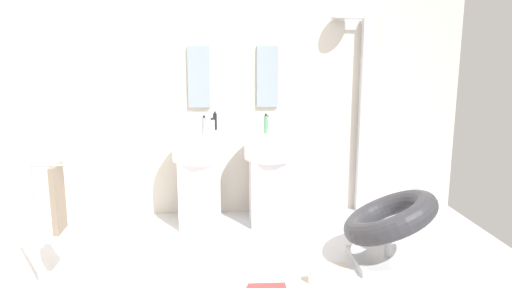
{
  "coord_description": "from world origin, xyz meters",
  "views": [
    {
      "loc": [
        -0.16,
        -3.25,
        1.71
      ],
      "look_at": [
        0.15,
        0.55,
        0.95
      ],
      "focal_mm": 32.97,
      "sensor_mm": 36.0,
      "label": 1
    }
  ],
  "objects_px": {
    "coffee_mug": "(314,276)",
    "soap_bottle_grey": "(204,126)",
    "shower_column": "(364,112)",
    "soap_bottle_white": "(268,123)",
    "lounge_chair": "(389,223)",
    "soap_bottle_black": "(215,121)",
    "towel_rack": "(54,202)",
    "pedestal_sink_right": "(270,172)",
    "soap_bottle_green": "(266,124)",
    "pedestal_sink_left": "(200,174)",
    "soap_bottle_clear": "(212,127)"
  },
  "relations": [
    {
      "from": "lounge_chair",
      "to": "towel_rack",
      "type": "relative_size",
      "value": 1.06
    },
    {
      "from": "coffee_mug",
      "to": "soap_bottle_black",
      "type": "relative_size",
      "value": 0.6
    },
    {
      "from": "soap_bottle_white",
      "to": "pedestal_sink_right",
      "type": "bearing_deg",
      "value": -85.12
    },
    {
      "from": "pedestal_sink_right",
      "to": "soap_bottle_black",
      "type": "relative_size",
      "value": 5.66
    },
    {
      "from": "lounge_chair",
      "to": "towel_rack",
      "type": "bearing_deg",
      "value": -177.82
    },
    {
      "from": "pedestal_sink_right",
      "to": "shower_column",
      "type": "height_order",
      "value": "shower_column"
    },
    {
      "from": "soap_bottle_clear",
      "to": "towel_rack",
      "type": "bearing_deg",
      "value": -139.52
    },
    {
      "from": "pedestal_sink_right",
      "to": "lounge_chair",
      "type": "height_order",
      "value": "pedestal_sink_right"
    },
    {
      "from": "pedestal_sink_left",
      "to": "soap_bottle_green",
      "type": "xyz_separation_m",
      "value": [
        0.64,
        -0.13,
        0.5
      ]
    },
    {
      "from": "pedestal_sink_right",
      "to": "soap_bottle_white",
      "type": "xyz_separation_m",
      "value": [
        -0.01,
        0.16,
        0.48
      ]
    },
    {
      "from": "coffee_mug",
      "to": "soap_bottle_grey",
      "type": "bearing_deg",
      "value": 124.4
    },
    {
      "from": "soap_bottle_clear",
      "to": "soap_bottle_grey",
      "type": "xyz_separation_m",
      "value": [
        -0.07,
        0.02,
        0.01
      ]
    },
    {
      "from": "soap_bottle_grey",
      "to": "pedestal_sink_left",
      "type": "bearing_deg",
      "value": 117.27
    },
    {
      "from": "towel_rack",
      "to": "soap_bottle_green",
      "type": "bearing_deg",
      "value": 30.83
    },
    {
      "from": "pedestal_sink_right",
      "to": "coffee_mug",
      "type": "bearing_deg",
      "value": -82.09
    },
    {
      "from": "towel_rack",
      "to": "soap_bottle_grey",
      "type": "bearing_deg",
      "value": 43.02
    },
    {
      "from": "pedestal_sink_left",
      "to": "towel_rack",
      "type": "bearing_deg",
      "value": -132.29
    },
    {
      "from": "towel_rack",
      "to": "soap_bottle_green",
      "type": "distance_m",
      "value": 1.96
    },
    {
      "from": "towel_rack",
      "to": "soap_bottle_clear",
      "type": "height_order",
      "value": "soap_bottle_clear"
    },
    {
      "from": "coffee_mug",
      "to": "soap_bottle_grey",
      "type": "xyz_separation_m",
      "value": [
        -0.83,
        1.21,
        0.95
      ]
    },
    {
      "from": "soap_bottle_clear",
      "to": "soap_bottle_green",
      "type": "distance_m",
      "value": 0.51
    },
    {
      "from": "shower_column",
      "to": "soap_bottle_green",
      "type": "distance_m",
      "value": 1.16
    },
    {
      "from": "soap_bottle_grey",
      "to": "soap_bottle_green",
      "type": "distance_m",
      "value": 0.58
    },
    {
      "from": "soap_bottle_black",
      "to": "soap_bottle_white",
      "type": "bearing_deg",
      "value": 5.04
    },
    {
      "from": "pedestal_sink_left",
      "to": "pedestal_sink_right",
      "type": "distance_m",
      "value": 0.7
    },
    {
      "from": "soap_bottle_black",
      "to": "pedestal_sink_left",
      "type": "bearing_deg",
      "value": -143.59
    },
    {
      "from": "soap_bottle_white",
      "to": "soap_bottle_clear",
      "type": "bearing_deg",
      "value": -151.64
    },
    {
      "from": "shower_column",
      "to": "soap_bottle_white",
      "type": "relative_size",
      "value": 15.21
    },
    {
      "from": "soap_bottle_clear",
      "to": "soap_bottle_white",
      "type": "height_order",
      "value": "soap_bottle_clear"
    },
    {
      "from": "towel_rack",
      "to": "coffee_mug",
      "type": "xyz_separation_m",
      "value": [
        1.9,
        -0.21,
        -0.56
      ]
    },
    {
      "from": "lounge_chair",
      "to": "soap_bottle_grey",
      "type": "xyz_separation_m",
      "value": [
        -1.49,
        0.9,
        0.67
      ]
    },
    {
      "from": "towel_rack",
      "to": "soap_bottle_black",
      "type": "bearing_deg",
      "value": 46.41
    },
    {
      "from": "coffee_mug",
      "to": "soap_bottle_grey",
      "type": "height_order",
      "value": "soap_bottle_grey"
    },
    {
      "from": "lounge_chair",
      "to": "towel_rack",
      "type": "distance_m",
      "value": 2.58
    },
    {
      "from": "lounge_chair",
      "to": "soap_bottle_black",
      "type": "xyz_separation_m",
      "value": [
        -1.39,
        1.13,
        0.67
      ]
    },
    {
      "from": "towel_rack",
      "to": "soap_bottle_black",
      "type": "relative_size",
      "value": 5.18
    },
    {
      "from": "shower_column",
      "to": "soap_bottle_black",
      "type": "distance_m",
      "value": 1.57
    },
    {
      "from": "coffee_mug",
      "to": "soap_bottle_black",
      "type": "height_order",
      "value": "soap_bottle_black"
    },
    {
      "from": "towel_rack",
      "to": "soap_bottle_grey",
      "type": "relative_size",
      "value": 5.38
    },
    {
      "from": "coffee_mug",
      "to": "soap_bottle_green",
      "type": "height_order",
      "value": "soap_bottle_green"
    },
    {
      "from": "shower_column",
      "to": "soap_bottle_clear",
      "type": "distance_m",
      "value": 1.64
    },
    {
      "from": "lounge_chair",
      "to": "soap_bottle_black",
      "type": "distance_m",
      "value": 1.92
    },
    {
      "from": "towel_rack",
      "to": "coffee_mug",
      "type": "distance_m",
      "value": 1.99
    },
    {
      "from": "shower_column",
      "to": "soap_bottle_green",
      "type": "height_order",
      "value": "shower_column"
    },
    {
      "from": "soap_bottle_clear",
      "to": "coffee_mug",
      "type": "bearing_deg",
      "value": -57.63
    },
    {
      "from": "shower_column",
      "to": "soap_bottle_grey",
      "type": "height_order",
      "value": "shower_column"
    },
    {
      "from": "pedestal_sink_right",
      "to": "soap_bottle_clear",
      "type": "xyz_separation_m",
      "value": [
        -0.57,
        -0.14,
        0.49
      ]
    },
    {
      "from": "lounge_chair",
      "to": "towel_rack",
      "type": "xyz_separation_m",
      "value": [
        -2.56,
        -0.1,
        0.28
      ]
    },
    {
      "from": "pedestal_sink_right",
      "to": "soap_bottle_grey",
      "type": "distance_m",
      "value": 0.82
    },
    {
      "from": "coffee_mug",
      "to": "soap_bottle_white",
      "type": "bearing_deg",
      "value": 97.58
    }
  ]
}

